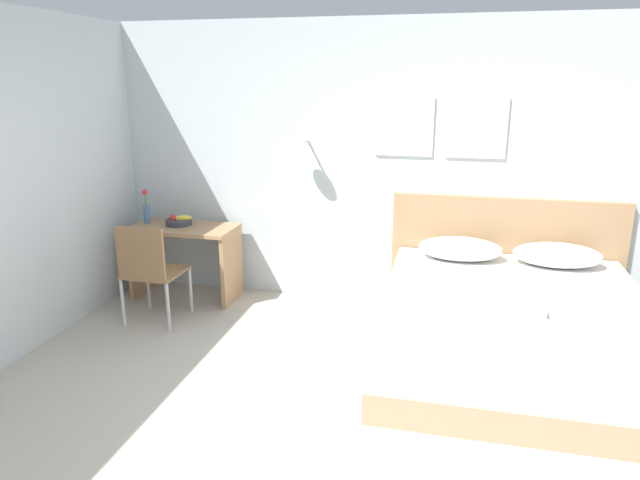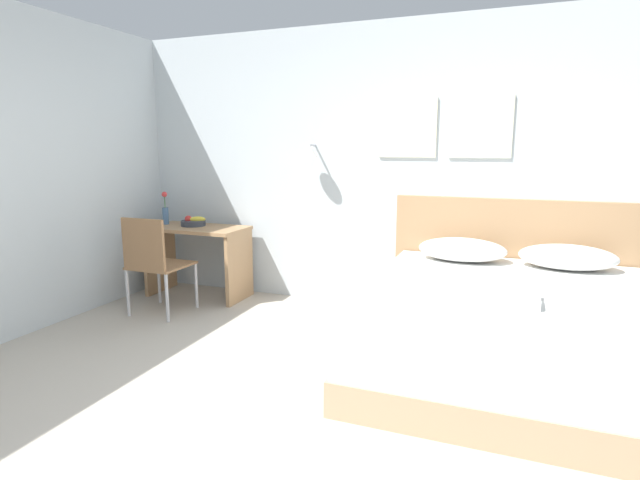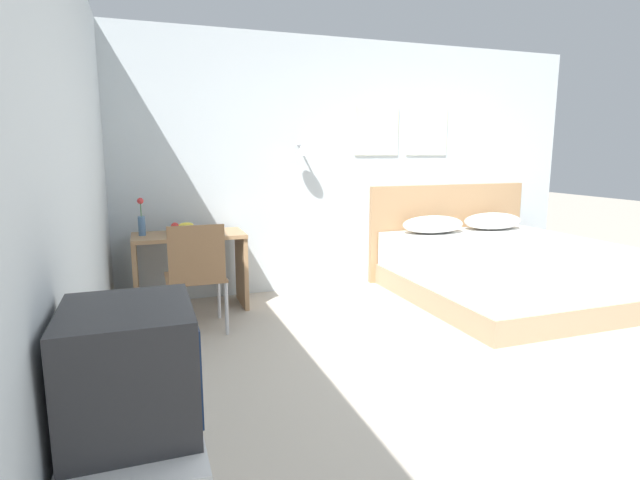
# 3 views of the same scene
# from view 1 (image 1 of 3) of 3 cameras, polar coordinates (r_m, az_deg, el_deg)

# --- Properties ---
(ground_plane) EXTENTS (24.00, 24.00, 0.00)m
(ground_plane) POSITION_cam_1_polar(r_m,az_deg,el_deg) (3.45, -3.61, -22.21)
(ground_plane) COLOR #B2A899
(wall_back) EXTENTS (5.64, 0.31, 2.65)m
(wall_back) POSITION_cam_1_polar(r_m,az_deg,el_deg) (5.41, 4.65, 7.41)
(wall_back) COLOR silver
(wall_back) RESTS_ON ground_plane
(bed) EXTENTS (1.92, 2.06, 0.59)m
(bed) POSITION_cam_1_polar(r_m,az_deg,el_deg) (4.58, 18.52, -8.58)
(bed) COLOR tan
(bed) RESTS_ON ground_plane
(headboard) EXTENTS (2.04, 0.06, 1.10)m
(headboard) POSITION_cam_1_polar(r_m,az_deg,el_deg) (5.48, 17.91, -1.61)
(headboard) COLOR #A87F56
(headboard) RESTS_ON ground_plane
(pillow_left) EXTENTS (0.72, 0.43, 0.19)m
(pillow_left) POSITION_cam_1_polar(r_m,az_deg,el_deg) (5.14, 13.83, -0.84)
(pillow_left) COLOR white
(pillow_left) RESTS_ON bed
(pillow_right) EXTENTS (0.72, 0.43, 0.19)m
(pillow_right) POSITION_cam_1_polar(r_m,az_deg,el_deg) (5.21, 22.63, -1.39)
(pillow_right) COLOR white
(pillow_right) RESTS_ON bed
(folded_towel_near_foot) EXTENTS (0.36, 0.29, 0.06)m
(folded_towel_near_foot) POSITION_cam_1_polar(r_m,az_deg,el_deg) (4.17, 19.05, -6.19)
(folded_towel_near_foot) COLOR white
(folded_towel_near_foot) RESTS_ON bed
(desk) EXTENTS (1.01, 0.53, 0.73)m
(desk) POSITION_cam_1_polar(r_m,az_deg,el_deg) (5.78, -13.34, -0.91)
(desk) COLOR #A87F56
(desk) RESTS_ON ground_plane
(desk_chair) EXTENTS (0.48, 0.48, 0.92)m
(desk_chair) POSITION_cam_1_polar(r_m,az_deg,el_deg) (5.20, -16.77, -2.55)
(desk_chair) COLOR #8E6642
(desk_chair) RESTS_ON ground_plane
(fruit_bowl) EXTENTS (0.26, 0.25, 0.11)m
(fruit_bowl) POSITION_cam_1_polar(r_m,az_deg,el_deg) (5.77, -13.93, 1.82)
(fruit_bowl) COLOR #333842
(fruit_bowl) RESTS_ON desk
(flower_vase) EXTENTS (0.06, 0.06, 0.34)m
(flower_vase) POSITION_cam_1_polar(r_m,az_deg,el_deg) (5.90, -16.97, 2.88)
(flower_vase) COLOR #4C7099
(flower_vase) RESTS_ON desk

